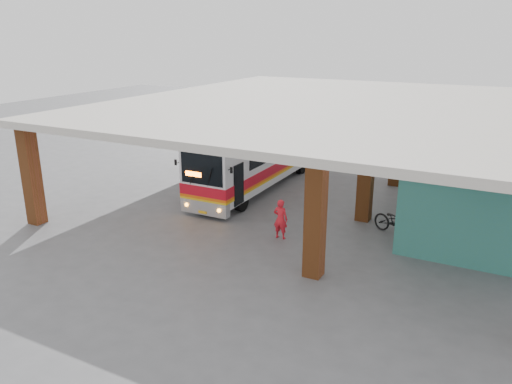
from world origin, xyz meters
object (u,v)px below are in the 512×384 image
Objects in this scene: red_chair at (424,198)px; motorcycle at (397,222)px; coach_bus at (260,156)px; pedestrian at (281,219)px.

motorcycle is at bearing -96.47° from red_chair.
coach_bus reaches higher than motorcycle.
coach_bus reaches higher than red_chair.
pedestrian is 2.04× the size of red_chair.
red_chair is (4.41, 6.87, -0.45)m from pedestrian.
red_chair is at bearing 5.32° from coach_bus.
coach_bus is at bearing -176.39° from red_chair.
red_chair is (0.33, 4.39, -0.21)m from motorcycle.
motorcycle is 4.41m from red_chair.
coach_bus is at bearing -56.90° from pedestrian.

